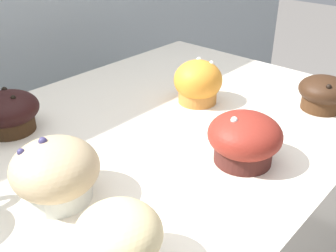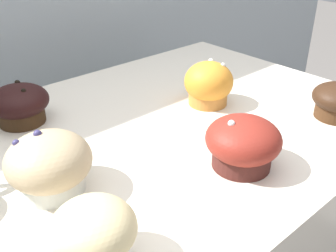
{
  "view_description": "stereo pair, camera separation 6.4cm",
  "coord_description": "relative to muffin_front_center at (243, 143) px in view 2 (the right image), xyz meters",
  "views": [
    {
      "loc": [
        -0.41,
        -0.44,
        1.31
      ],
      "look_at": [
        0.01,
        -0.07,
        1.0
      ],
      "focal_mm": 42.0,
      "sensor_mm": 36.0,
      "label": 1
    },
    {
      "loc": [
        -0.36,
        -0.49,
        1.31
      ],
      "look_at": [
        0.01,
        -0.07,
        1.0
      ],
      "focal_mm": 42.0,
      "sensor_mm": 36.0,
      "label": 2
    }
  ],
  "objects": [
    {
      "name": "muffin_front_right",
      "position": [
        -0.27,
        -0.02,
        0.0
      ],
      "size": [
        0.1,
        0.1,
        0.08
      ],
      "color": "silver",
      "rests_on": "display_counter"
    },
    {
      "name": "wall_back",
      "position": [
        -0.06,
        0.78,
        -0.09
      ],
      "size": [
        3.2,
        0.1,
        1.8
      ],
      "primitive_type": "cube",
      "color": "#A8B2B7",
      "rests_on": "ground"
    },
    {
      "name": "muffin_back_left",
      "position": [
        -0.25,
        0.14,
        0.0
      ],
      "size": [
        0.12,
        0.12,
        0.09
      ],
      "color": "silver",
      "rests_on": "display_counter"
    },
    {
      "name": "muffin_front_center",
      "position": [
        0.0,
        0.0,
        0.0
      ],
      "size": [
        0.12,
        0.12,
        0.08
      ],
      "color": "#491F1A",
      "rests_on": "display_counter"
    },
    {
      "name": "muffin_back_center",
      "position": [
        -0.19,
        0.37,
        -0.0
      ],
      "size": [
        0.11,
        0.11,
        0.08
      ],
      "color": "#362313",
      "rests_on": "display_counter"
    },
    {
      "name": "muffin_back_right",
      "position": [
        0.13,
        0.19,
        0.0
      ],
      "size": [
        0.1,
        0.1,
        0.09
      ],
      "color": "#CA7F37",
      "rests_on": "display_counter"
    }
  ]
}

